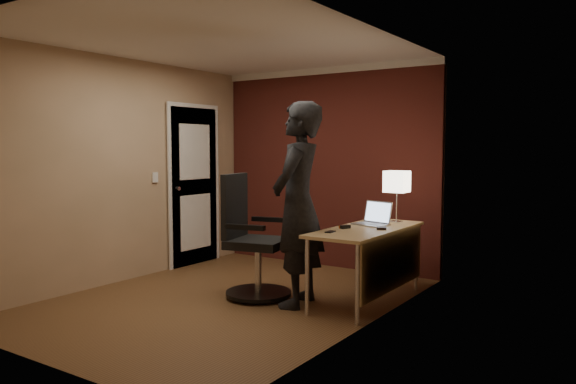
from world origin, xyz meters
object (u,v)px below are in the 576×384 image
object	(u,v)px
laptop	(374,218)
wallet	(382,228)
desk	(373,242)
desk_lamp	(397,182)
phone	(330,232)
person	(298,204)
office_chair	(251,244)
mouse	(345,227)

from	to	relation	value
laptop	wallet	xyz separation A→B (m)	(0.20, -0.26, -0.05)
desk	desk_lamp	xyz separation A→B (m)	(0.01, 0.53, 0.55)
phone	person	distance (m)	0.42
desk	person	xyz separation A→B (m)	(-0.58, -0.45, 0.37)
office_chair	mouse	bearing A→B (deg)	19.60
mouse	phone	size ratio (longest dim) A/B	0.87
laptop	mouse	size ratio (longest dim) A/B	3.86
desk_lamp	laptop	distance (m)	0.47
laptop	office_chair	distance (m)	1.26
person	desk	bearing A→B (deg)	115.19
laptop	office_chair	world-z (taller)	office_chair
mouse	wallet	xyz separation A→B (m)	(0.32, 0.14, -0.01)
desk_lamp	phone	xyz separation A→B (m)	(-0.24, -0.97, -0.41)
desk	mouse	bearing A→B (deg)	-147.45
desk_lamp	office_chair	bearing A→B (deg)	-138.69
desk_lamp	office_chair	size ratio (longest dim) A/B	0.44
mouse	wallet	size ratio (longest dim) A/B	0.91
desk_lamp	person	size ratio (longest dim) A/B	0.28
office_chair	person	xyz separation A→B (m)	(0.55, 0.02, 0.43)
office_chair	person	bearing A→B (deg)	1.79
office_chair	person	distance (m)	0.70
desk_lamp	mouse	world-z (taller)	desk_lamp
wallet	office_chair	xyz separation A→B (m)	(-1.21, -0.46, -0.20)
wallet	person	bearing A→B (deg)	-146.26
wallet	office_chair	world-z (taller)	office_chair
wallet	office_chair	size ratio (longest dim) A/B	0.09
mouse	desk_lamp	bearing A→B (deg)	93.19
mouse	phone	bearing A→B (deg)	-66.13
desk	mouse	size ratio (longest dim) A/B	15.00
phone	person	xyz separation A→B (m)	(-0.35, -0.01, 0.23)
desk	office_chair	distance (m)	1.22
phone	person	bearing A→B (deg)	177.35
laptop	desk	bearing A→B (deg)	-65.77
phone	office_chair	world-z (taller)	office_chair
office_chair	person	size ratio (longest dim) A/B	0.63
desk_lamp	wallet	world-z (taller)	desk_lamp
laptop	person	distance (m)	0.86
mouse	phone	world-z (taller)	mouse
person	mouse	bearing A→B (deg)	118.42
laptop	phone	distance (m)	0.70
laptop	office_chair	bearing A→B (deg)	-144.69
desk	desk_lamp	bearing A→B (deg)	88.95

